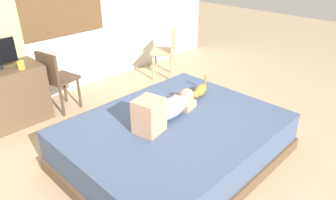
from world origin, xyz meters
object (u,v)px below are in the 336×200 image
desk (6,97)px  chair_by_desk (56,77)px  person_lying (165,109)px  cup (21,65)px  cat (200,91)px  bed (175,141)px  chair_spare (167,49)px

desk → chair_by_desk: size_ratio=1.05×
person_lying → cup: 1.87m
person_lying → cat: person_lying is taller
cup → desk: bearing=134.1°
bed → person_lying: size_ratio=2.34×
person_lying → desk: bearing=115.5°
cat → chair_by_desk: chair_by_desk is taller
cup → bed: bearing=-68.2°
cat → desk: size_ratio=0.39×
bed → chair_spare: bearing=46.6°
person_lying → chair_by_desk: bearing=100.1°
bed → chair_by_desk: (-0.32, 1.87, 0.28)m
bed → person_lying: (-0.01, 0.13, 0.34)m
cat → chair_spare: chair_spare is taller
cup → chair_by_desk: size_ratio=0.11×
chair_spare → bed: bearing=-133.4°
person_lying → chair_spare: size_ratio=1.10×
cat → chair_by_desk: 1.93m
cat → cup: 2.16m
cat → bed: bearing=-162.0°
cup → chair_spare: bearing=-4.3°
person_lying → cup: bearing=112.9°
bed → chair_by_desk: 1.92m
bed → person_lying: bearing=96.0°
desk → chair_by_desk: chair_by_desk is taller
cat → chair_by_desk: (-0.98, 1.66, -0.01)m
cat → chair_spare: 1.72m
chair_by_desk → chair_spare: bearing=-6.1°
bed → desk: desk is taller
desk → cup: size_ratio=9.23×
bed → cat: bearing=18.0°
person_lying → cup: (-0.72, 1.71, 0.22)m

